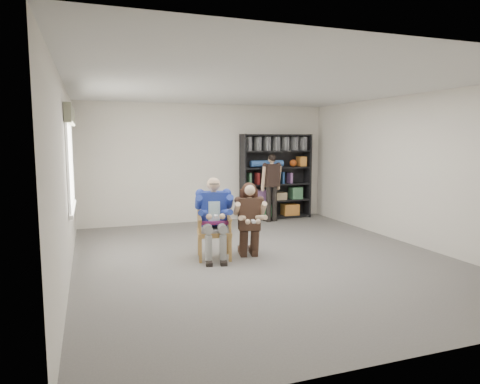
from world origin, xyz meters
name	(u,v)px	position (x,y,z in m)	size (l,w,h in m)	color
room_shell	(264,174)	(0.00, 0.00, 1.40)	(6.00, 7.00, 2.80)	white
floor	(263,258)	(0.00, 0.00, 0.00)	(6.00, 7.00, 0.01)	#65615D
window_left	(71,160)	(-2.95, 1.00, 1.63)	(0.16, 2.00, 1.75)	white
armchair	(214,227)	(-0.78, 0.26, 0.52)	(0.61, 0.59, 1.05)	#A66D35
seated_man	(214,218)	(-0.78, 0.26, 0.68)	(0.59, 0.82, 1.36)	navy
kneeling_woman	(249,221)	(-0.20, 0.14, 0.62)	(0.52, 0.84, 1.25)	#35261C
bookshelf	(276,177)	(1.70, 3.28, 1.05)	(1.80, 0.38, 2.10)	black
standing_man	(272,188)	(1.42, 2.91, 0.82)	(0.50, 0.28, 1.63)	black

